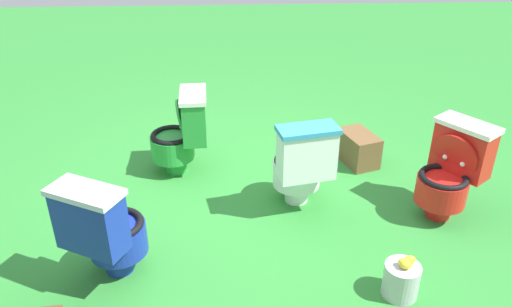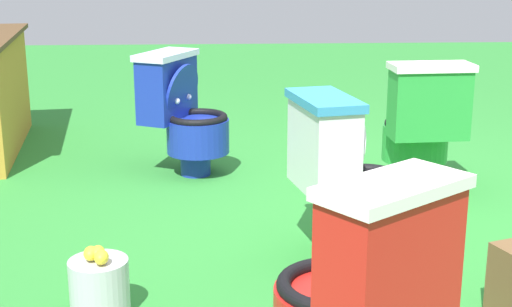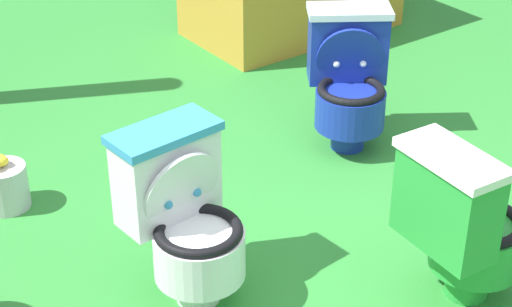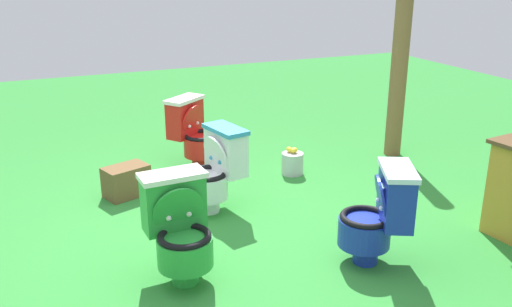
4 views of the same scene
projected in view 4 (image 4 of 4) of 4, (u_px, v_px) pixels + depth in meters
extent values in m
plane|color=#2D8433|center=(205.00, 236.00, 4.35)|extent=(14.00, 14.00, 0.00)
cylinder|color=white|center=(209.00, 204.00, 4.76)|extent=(0.21, 0.21, 0.14)
cylinder|color=white|center=(206.00, 186.00, 4.69)|extent=(0.44, 0.44, 0.20)
torus|color=black|center=(206.00, 174.00, 4.65)|extent=(0.42, 0.42, 0.04)
cylinder|color=#338CBF|center=(206.00, 179.00, 4.67)|extent=(0.28, 0.28, 0.01)
cube|color=white|center=(226.00, 152.00, 4.71)|extent=(0.44, 0.27, 0.37)
cube|color=#338CBF|center=(225.00, 129.00, 4.65)|extent=(0.47, 0.30, 0.04)
cube|color=#8CE0E5|center=(216.00, 149.00, 4.64)|extent=(0.11, 0.03, 0.08)
cylinder|color=white|center=(216.00, 156.00, 4.66)|extent=(0.36, 0.16, 0.35)
sphere|color=#338CBF|center=(220.00, 162.00, 4.62)|extent=(0.04, 0.04, 0.04)
sphere|color=#338CBF|center=(211.00, 158.00, 4.73)|extent=(0.04, 0.04, 0.04)
cylinder|color=green|center=(185.00, 273.00, 3.71)|extent=(0.19, 0.19, 0.14)
cylinder|color=green|center=(185.00, 252.00, 3.64)|extent=(0.39, 0.39, 0.20)
torus|color=black|center=(184.00, 236.00, 3.60)|extent=(0.37, 0.37, 0.04)
cylinder|color=white|center=(185.00, 243.00, 3.62)|extent=(0.25, 0.25, 0.01)
cube|color=green|center=(174.00, 203.00, 3.72)|extent=(0.21, 0.42, 0.37)
cube|color=white|center=(172.00, 175.00, 3.65)|extent=(0.24, 0.44, 0.04)
cube|color=#8CE0E5|center=(178.00, 202.00, 3.62)|extent=(0.01, 0.11, 0.08)
cylinder|color=green|center=(178.00, 211.00, 3.64)|extent=(0.11, 0.35, 0.35)
sphere|color=white|center=(189.00, 214.00, 3.67)|extent=(0.04, 0.04, 0.04)
sphere|color=white|center=(169.00, 218.00, 3.62)|extent=(0.04, 0.04, 0.04)
cylinder|color=#192D9E|center=(365.00, 253.00, 3.96)|extent=(0.24, 0.24, 0.14)
cylinder|color=#192D9E|center=(364.00, 232.00, 3.90)|extent=(0.50, 0.50, 0.20)
torus|color=black|center=(365.00, 217.00, 3.87)|extent=(0.47, 0.47, 0.04)
cylinder|color=silver|center=(365.00, 224.00, 3.88)|extent=(0.32, 0.32, 0.01)
cube|color=#192D9E|center=(396.00, 198.00, 3.80)|extent=(0.45, 0.35, 0.37)
cube|color=silver|center=(398.00, 170.00, 3.74)|extent=(0.48, 0.39, 0.04)
cube|color=#8CE0E5|center=(382.00, 191.00, 3.79)|extent=(0.10, 0.06, 0.08)
cylinder|color=#192D9E|center=(381.00, 199.00, 3.81)|extent=(0.35, 0.24, 0.35)
sphere|color=silver|center=(382.00, 208.00, 3.76)|extent=(0.04, 0.04, 0.04)
sphere|color=silver|center=(378.00, 200.00, 3.89)|extent=(0.04, 0.04, 0.04)
cylinder|color=red|center=(201.00, 161.00, 5.77)|extent=(0.25, 0.25, 0.14)
cylinder|color=red|center=(202.00, 146.00, 5.70)|extent=(0.52, 0.52, 0.20)
torus|color=black|center=(201.00, 136.00, 5.66)|extent=(0.50, 0.50, 0.04)
cylinder|color=white|center=(202.00, 140.00, 5.68)|extent=(0.34, 0.34, 0.01)
cube|color=red|center=(185.00, 119.00, 5.71)|extent=(0.40, 0.44, 0.37)
cube|color=white|center=(184.00, 99.00, 5.64)|extent=(0.43, 0.48, 0.04)
cube|color=#8CE0E5|center=(193.00, 115.00, 5.64)|extent=(0.07, 0.09, 0.08)
cylinder|color=red|center=(193.00, 121.00, 5.67)|extent=(0.28, 0.33, 0.35)
sphere|color=white|center=(197.00, 123.00, 5.73)|extent=(0.04, 0.04, 0.04)
sphere|color=white|center=(189.00, 126.00, 5.62)|extent=(0.04, 0.04, 0.04)
cylinder|color=brown|center=(399.00, 73.00, 5.90)|extent=(0.18, 0.18, 1.84)
cube|color=brown|center=(126.00, 181.00, 5.05)|extent=(0.36, 0.45, 0.28)
cylinder|color=#B7B7BF|center=(292.00, 163.00, 5.59)|extent=(0.22, 0.22, 0.22)
ellipsoid|color=yellow|center=(295.00, 150.00, 5.55)|extent=(0.07, 0.05, 0.05)
ellipsoid|color=yellow|center=(289.00, 149.00, 5.57)|extent=(0.07, 0.05, 0.05)
ellipsoid|color=yellow|center=(293.00, 150.00, 5.54)|extent=(0.07, 0.05, 0.05)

